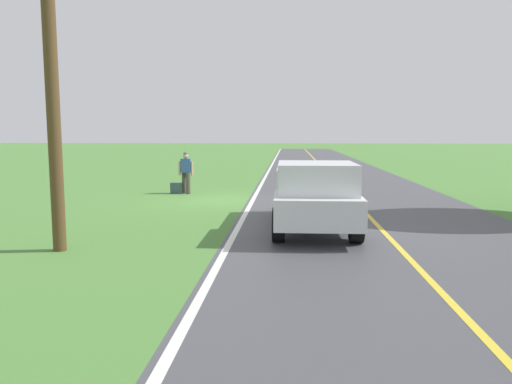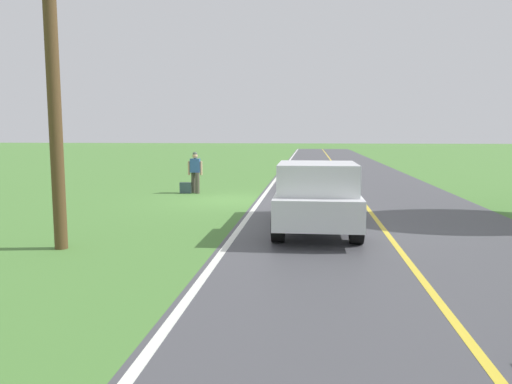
{
  "view_description": "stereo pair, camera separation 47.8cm",
  "coord_description": "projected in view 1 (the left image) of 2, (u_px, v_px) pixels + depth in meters",
  "views": [
    {
      "loc": [
        -2.58,
        18.05,
        2.54
      ],
      "look_at": [
        -1.8,
        6.65,
        1.15
      ],
      "focal_mm": 34.18,
      "sensor_mm": 36.0,
      "label": 1
    },
    {
      "loc": [
        -3.06,
        18.0,
        2.54
      ],
      "look_at": [
        -1.8,
        6.65,
        1.15
      ],
      "focal_mm": 34.18,
      "sensor_mm": 36.0,
      "label": 2
    }
  ],
  "objects": [
    {
      "name": "pickup_truck_passing",
      "position": [
        314.0,
        194.0,
        12.68
      ],
      "size": [
        2.12,
        5.41,
        1.82
      ],
      "color": "silver",
      "rests_on": "ground"
    },
    {
      "name": "lane_centre_line",
      "position": [
        355.0,
        202.0,
        18.02
      ],
      "size": [
        0.14,
        117.6,
        0.0
      ],
      "primitive_type": "cube",
      "color": "gold",
      "rests_on": "ground"
    },
    {
      "name": "utility_pole_roadside",
      "position": [
        52.0,
        78.0,
        10.13
      ],
      "size": [
        0.28,
        0.28,
        7.33
      ],
      "primitive_type": "cylinder",
      "color": "brown",
      "rests_on": "ground"
    },
    {
      "name": "lane_edge_line",
      "position": [
        252.0,
        201.0,
        18.27
      ],
      "size": [
        0.16,
        117.6,
        0.0
      ],
      "primitive_type": "cube",
      "color": "silver",
      "rests_on": "ground"
    },
    {
      "name": "suitcase_carried",
      "position": [
        176.0,
        188.0,
        20.43
      ],
      "size": [
        0.47,
        0.21,
        0.46
      ],
      "primitive_type": "cube",
      "rotation": [
        0.0,
        0.0,
        1.6
      ],
      "color": "#384C56",
      "rests_on": "ground"
    },
    {
      "name": "road_surface",
      "position": [
        355.0,
        202.0,
        18.02
      ],
      "size": [
        7.98,
        120.0,
        0.0
      ],
      "primitive_type": "cube",
      "color": "#47474C",
      "rests_on": "ground"
    },
    {
      "name": "ground_plane",
      "position": [
        220.0,
        201.0,
        18.35
      ],
      "size": [
        200.0,
        200.0,
        0.0
      ],
      "primitive_type": "plane",
      "color": "#4C7F38"
    },
    {
      "name": "hitchhiker_walking",
      "position": [
        186.0,
        170.0,
        20.4
      ],
      "size": [
        0.62,
        0.51,
        1.75
      ],
      "color": "#4C473D",
      "rests_on": "ground"
    }
  ]
}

